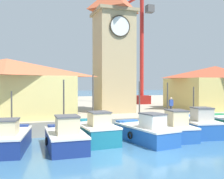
# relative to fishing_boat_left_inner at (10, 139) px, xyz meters

# --- Properties ---
(ground_plane) EXTENTS (300.00, 300.00, 0.00)m
(ground_plane) POSITION_rel_fishing_boat_left_inner_xyz_m (6.97, -3.46, -0.70)
(ground_plane) COLOR #386689
(quay_wharf) EXTENTS (120.00, 40.00, 1.15)m
(quay_wharf) POSITION_rel_fishing_boat_left_inner_xyz_m (6.97, 23.28, -0.12)
(quay_wharf) COLOR #A89E89
(quay_wharf) RESTS_ON ground
(fishing_boat_left_inner) EXTENTS (2.67, 4.89, 3.54)m
(fishing_boat_left_inner) POSITION_rel_fishing_boat_left_inner_xyz_m (0.00, 0.00, 0.00)
(fishing_boat_left_inner) COLOR navy
(fishing_boat_left_inner) RESTS_ON ground
(fishing_boat_mid_left) EXTENTS (2.27, 4.79, 4.26)m
(fishing_boat_mid_left) POSITION_rel_fishing_boat_left_inner_xyz_m (3.22, -0.63, 0.01)
(fishing_boat_mid_left) COLOR navy
(fishing_boat_mid_left) RESTS_ON ground
(fishing_boat_center) EXTENTS (2.40, 4.49, 4.64)m
(fishing_boat_center) POSITION_rel_fishing_boat_left_inner_xyz_m (5.46, 0.53, 0.07)
(fishing_boat_center) COLOR #196B7F
(fishing_boat_center) RESTS_ON ground
(fishing_boat_mid_right) EXTENTS (2.87, 5.41, 4.17)m
(fishing_boat_mid_right) POSITION_rel_fishing_boat_left_inner_xyz_m (8.72, -0.45, 0.01)
(fishing_boat_mid_right) COLOR #2356A8
(fishing_boat_mid_right) RESTS_ON ground
(fishing_boat_right_inner) EXTENTS (2.43, 5.01, 4.09)m
(fishing_boat_right_inner) POSITION_rel_fishing_boat_left_inner_xyz_m (11.15, 0.16, 0.01)
(fishing_boat_right_inner) COLOR #2356A8
(fishing_boat_right_inner) RESTS_ON ground
(fishing_boat_right_outer) EXTENTS (2.88, 4.81, 3.77)m
(fishing_boat_right_outer) POSITION_rel_fishing_boat_left_inner_xyz_m (13.57, 0.36, 0.08)
(fishing_boat_right_outer) COLOR #2356A8
(fishing_boat_right_outer) RESTS_ON ground
(clock_tower) EXTENTS (4.02, 4.02, 14.34)m
(clock_tower) POSITION_rel_fishing_boat_left_inner_xyz_m (9.53, 8.53, 7.15)
(clock_tower) COLOR tan
(clock_tower) RESTS_ON quay_wharf
(warehouse_left) EXTENTS (11.13, 5.66, 4.93)m
(warehouse_left) POSITION_rel_fishing_boat_left_inner_xyz_m (-0.47, 6.51, 2.97)
(warehouse_left) COLOR #E5D17A
(warehouse_left) RESTS_ON quay_wharf
(warehouse_right) EXTENTS (10.24, 7.34, 4.94)m
(warehouse_right) POSITION_rel_fishing_boat_left_inner_xyz_m (22.06, 8.35, 2.97)
(warehouse_right) COLOR tan
(warehouse_right) RESTS_ON quay_wharf
(port_crane_near) EXTENTS (5.41, 9.14, 15.78)m
(port_crane_near) POSITION_rel_fishing_boat_left_inner_xyz_m (16.77, 17.77, 6.60)
(port_crane_near) COLOR maroon
(port_crane_near) RESTS_ON quay_wharf
(dock_worker_near_tower) EXTENTS (0.34, 0.22, 1.62)m
(dock_worker_near_tower) POSITION_rel_fishing_boat_left_inner_xyz_m (13.52, 4.07, 1.30)
(dock_worker_near_tower) COLOR #33333D
(dock_worker_near_tower) RESTS_ON quay_wharf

